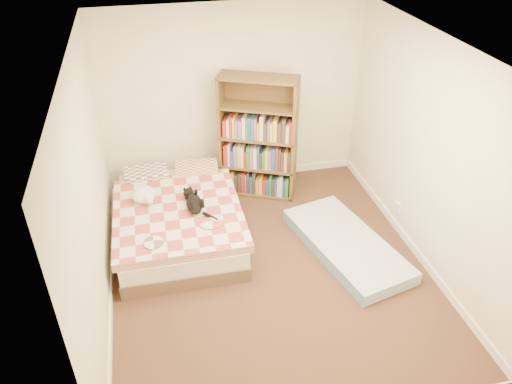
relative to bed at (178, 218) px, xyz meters
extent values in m
cube|color=#452A1D|center=(0.93, -0.87, -0.24)|extent=(3.50, 4.00, 0.01)
cube|color=white|center=(0.93, -0.87, 2.26)|extent=(3.50, 4.00, 0.01)
cube|color=beige|center=(0.93, 1.13, 1.01)|extent=(3.50, 0.01, 2.50)
cube|color=beige|center=(0.93, -2.87, 1.01)|extent=(3.50, 0.01, 2.50)
cube|color=beige|center=(-0.82, -0.87, 1.01)|extent=(0.01, 4.00, 2.50)
cube|color=beige|center=(2.68, -0.87, 1.01)|extent=(0.01, 4.00, 2.50)
cube|color=white|center=(0.93, 1.12, -0.19)|extent=(3.50, 0.02, 0.10)
cube|color=white|center=(-0.81, -0.87, -0.19)|extent=(0.02, 4.00, 0.10)
cube|color=white|center=(2.67, -0.87, -0.19)|extent=(0.02, 4.00, 0.10)
cube|color=white|center=(2.67, -0.47, 0.06)|extent=(0.03, 0.09, 0.13)
cube|color=brown|center=(0.00, -0.03, -0.15)|extent=(1.42, 2.02, 0.18)
cube|color=silver|center=(0.00, -0.03, 0.04)|extent=(1.39, 1.98, 0.20)
cube|color=#C4484A|center=(0.00, -0.03, 0.19)|extent=(1.49, 1.66, 0.10)
cube|color=#655B55|center=(-0.33, 0.72, 0.22)|extent=(0.55, 0.36, 0.15)
cube|color=#C4484A|center=(0.33, 0.72, 0.22)|extent=(0.55, 0.36, 0.15)
cube|color=#53381C|center=(0.68, 0.72, 0.60)|extent=(0.18, 0.32, 1.69)
cube|color=#53381C|center=(1.66, 0.72, 0.60)|extent=(0.18, 0.32, 1.69)
cube|color=#53381C|center=(1.17, 0.88, 0.60)|extent=(0.93, 0.44, 1.69)
cube|color=#53381C|center=(1.17, 0.72, -0.22)|extent=(1.06, 0.72, 0.03)
cube|color=#53381C|center=(1.17, 0.72, 0.61)|extent=(1.06, 0.72, 0.03)
cube|color=#53381C|center=(1.17, 0.72, 1.42)|extent=(1.06, 0.72, 0.03)
cube|color=#759AC4|center=(1.90, -0.76, -0.17)|extent=(1.15, 1.85, 0.15)
ellipsoid|color=black|center=(0.20, -0.18, 0.30)|extent=(0.25, 0.44, 0.13)
sphere|color=black|center=(0.20, 0.04, 0.32)|extent=(0.15, 0.15, 0.13)
cone|color=black|center=(0.16, 0.08, 0.37)|extent=(0.05, 0.05, 0.05)
cone|color=black|center=(0.23, 0.08, 0.37)|extent=(0.05, 0.05, 0.05)
cylinder|color=black|center=(0.30, -0.46, 0.27)|extent=(0.08, 0.24, 0.05)
ellipsoid|color=white|center=(-0.37, 0.13, 0.31)|extent=(0.38, 0.40, 0.15)
sphere|color=white|center=(-0.28, 0.03, 0.33)|extent=(0.16, 0.16, 0.12)
sphere|color=white|center=(-0.24, -0.01, 0.32)|extent=(0.07, 0.07, 0.06)
sphere|color=white|center=(-0.50, 0.18, 0.30)|extent=(0.09, 0.09, 0.07)
camera|label=1|loc=(-0.17, -5.01, 3.60)|focal=35.00mm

